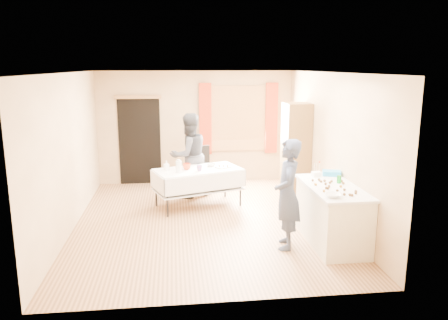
{
  "coord_description": "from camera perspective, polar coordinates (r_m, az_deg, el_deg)",
  "views": [
    {
      "loc": [
        -0.53,
        -7.36,
        2.71
      ],
      "look_at": [
        0.34,
        0.0,
        1.1
      ],
      "focal_mm": 35.0,
      "sensor_mm": 36.0,
      "label": 1
    }
  ],
  "objects": [
    {
      "name": "cake_balls",
      "position": [
        6.83,
        14.12,
        -3.27
      ],
      "size": [
        0.52,
        0.93,
        0.04
      ],
      "color": "#3F2314",
      "rests_on": "counter"
    },
    {
      "name": "wall_left",
      "position": [
        7.7,
        -19.6,
        0.94
      ],
      "size": [
        0.02,
        5.5,
        2.6
      ],
      "primitive_type": "cube",
      "color": "tan",
      "rests_on": "floor"
    },
    {
      "name": "small_bowl",
      "position": [
        8.7,
        -1.67,
        -0.63
      ],
      "size": [
        0.24,
        0.24,
        0.05
      ],
      "primitive_type": "imported",
      "rotation": [
        0.0,
        0.0,
        0.24
      ],
      "color": "white",
      "rests_on": "party_table"
    },
    {
      "name": "curtain_right",
      "position": [
        10.37,
        6.22,
        5.45
      ],
      "size": [
        0.28,
        0.06,
        1.65
      ],
      "primitive_type": "cube",
      "color": "#AD2F13",
      "rests_on": "wall_back"
    },
    {
      "name": "ceiling",
      "position": [
        7.38,
        -2.67,
        11.42
      ],
      "size": [
        4.5,
        5.5,
        0.02
      ],
      "primitive_type": "cube",
      "color": "white",
      "rests_on": "floor"
    },
    {
      "name": "wall_back",
      "position": [
        10.24,
        -3.71,
        4.28
      ],
      "size": [
        4.5,
        0.02,
        2.6
      ],
      "primitive_type": "cube",
      "color": "tan",
      "rests_on": "floor"
    },
    {
      "name": "floor",
      "position": [
        7.87,
        -2.48,
        -8.02
      ],
      "size": [
        4.5,
        5.5,
        0.02
      ],
      "primitive_type": "cube",
      "color": "#9E7047",
      "rests_on": "ground"
    },
    {
      "name": "cup_red",
      "position": [
        8.43,
        -4.9,
        -0.86
      ],
      "size": [
        0.18,
        0.18,
        0.12
      ],
      "primitive_type": "imported",
      "rotation": [
        0.0,
        0.0,
        0.1
      ],
      "color": "#BB3D1A",
      "rests_on": "party_table"
    },
    {
      "name": "cabinet",
      "position": [
        9.16,
        9.36,
        1.21
      ],
      "size": [
        0.5,
        0.6,
        1.97
      ],
      "primitive_type": "cube",
      "color": "brown",
      "rests_on": "floor"
    },
    {
      "name": "door_lintel",
      "position": [
        10.12,
        -11.2,
        8.08
      ],
      "size": [
        1.05,
        0.06,
        0.08
      ],
      "primitive_type": "cube",
      "color": "olive",
      "rests_on": "wall_back"
    },
    {
      "name": "wall_front",
      "position": [
        4.84,
        -0.16,
        -4.72
      ],
      "size": [
        4.5,
        0.02,
        2.6
      ],
      "primitive_type": "cube",
      "color": "tan",
      "rests_on": "floor"
    },
    {
      "name": "wall_right",
      "position": [
        8.0,
        13.8,
        1.71
      ],
      "size": [
        0.02,
        5.5,
        2.6
      ],
      "primitive_type": "cube",
      "color": "tan",
      "rests_on": "floor"
    },
    {
      "name": "girl",
      "position": [
        6.59,
        8.28,
        -4.45
      ],
      "size": [
        0.76,
        0.63,
        1.67
      ],
      "primitive_type": "imported",
      "rotation": [
        0.0,
        0.0,
        -1.76
      ],
      "color": "#262F48",
      "rests_on": "floor"
    },
    {
      "name": "counter",
      "position": [
        7.03,
        13.91,
        -6.9
      ],
      "size": [
        0.77,
        1.62,
        0.91
      ],
      "color": "beige",
      "rests_on": "floor"
    },
    {
      "name": "bottle",
      "position": [
        8.42,
        -7.53,
        -0.71
      ],
      "size": [
        0.15,
        0.15,
        0.18
      ],
      "primitive_type": "imported",
      "rotation": [
        0.0,
        0.0,
        0.47
      ],
      "color": "white",
      "rests_on": "party_table"
    },
    {
      "name": "window_pane",
      "position": [
        10.26,
        1.9,
        5.44
      ],
      "size": [
        1.2,
        0.02,
        1.4
      ],
      "primitive_type": "cube",
      "color": "white",
      "rests_on": "wall_back"
    },
    {
      "name": "window_frame",
      "position": [
        10.27,
        1.89,
        5.45
      ],
      "size": [
        1.32,
        0.06,
        1.52
      ],
      "primitive_type": "cube",
      "color": "olive",
      "rests_on": "wall_back"
    },
    {
      "name": "pitcher",
      "position": [
        8.21,
        -5.93,
        -0.88
      ],
      "size": [
        0.15,
        0.15,
        0.22
      ],
      "primitive_type": "cylinder",
      "rotation": [
        0.0,
        0.0,
        0.57
      ],
      "color": "silver",
      "rests_on": "party_table"
    },
    {
      "name": "doorway",
      "position": [
        10.27,
        -10.95,
        2.41
      ],
      "size": [
        0.95,
        0.04,
        2.0
      ],
      "primitive_type": "cube",
      "color": "black",
      "rests_on": "floor"
    },
    {
      "name": "cup_rainbow",
      "position": [
        8.32,
        -3.24,
        -1.06
      ],
      "size": [
        0.14,
        0.14,
        0.11
      ],
      "primitive_type": "imported",
      "rotation": [
        0.0,
        0.0,
        0.11
      ],
      "color": "red",
      "rests_on": "party_table"
    },
    {
      "name": "mixing_bowl",
      "position": [
        6.31,
        14.05,
        -4.5
      ],
      "size": [
        0.28,
        0.28,
        0.05
      ],
      "primitive_type": "imported",
      "rotation": [
        0.0,
        0.0,
        -0.14
      ],
      "color": "white",
      "rests_on": "counter"
    },
    {
      "name": "woman",
      "position": [
        9.1,
        -4.6,
        0.59
      ],
      "size": [
        1.4,
        1.37,
        1.76
      ],
      "primitive_type": "imported",
      "rotation": [
        0.0,
        0.0,
        3.62
      ],
      "color": "black",
      "rests_on": "floor"
    },
    {
      "name": "soda_can",
      "position": [
        7.06,
        14.79,
        -2.46
      ],
      "size": [
        0.08,
        0.08,
        0.12
      ],
      "primitive_type": "cylinder",
      "rotation": [
        0.0,
        0.0,
        0.27
      ],
      "color": "#168620",
      "rests_on": "counter"
    },
    {
      "name": "party_table",
      "position": [
        8.55,
        -3.39,
        -3.17
      ],
      "size": [
        1.85,
        1.35,
        0.75
      ],
      "rotation": [
        0.0,
        0.0,
        0.33
      ],
      "color": "black",
      "rests_on": "floor"
    },
    {
      "name": "curtain_left",
      "position": [
        10.13,
        -2.45,
        5.35
      ],
      "size": [
        0.28,
        0.06,
        1.65
      ],
      "primitive_type": "cube",
      "color": "#AD2F13",
      "rests_on": "wall_back"
    },
    {
      "name": "blue_basket",
      "position": [
        7.53,
        13.88,
        -1.67
      ],
      "size": [
        0.35,
        0.28,
        0.08
      ],
      "primitive_type": "cube",
      "rotation": [
        0.0,
        0.0,
        -0.31
      ],
      "color": "#1F8CCF",
      "rests_on": "counter"
    },
    {
      "name": "pastry_tray",
      "position": [
        8.59,
        -0.08,
        -0.91
      ],
      "size": [
        0.34,
        0.33,
        0.02
      ],
      "primitive_type": "cube",
      "rotation": [
        0.0,
        0.0,
        0.62
      ],
      "color": "white",
      "rests_on": "party_table"
    },
    {
      "name": "chair",
      "position": [
        9.56,
        -2.93,
        -2.41
      ],
      "size": [
        0.45,
        0.45,
        1.0
      ],
      "rotation": [
        0.0,
        0.0,
        0.1
      ],
      "color": "black",
      "rests_on": "floor"
    },
    {
      "name": "foam_block",
      "position": [
        7.4,
        11.97,
        -1.82
      ],
      "size": [
        0.17,
        0.14,
        0.08
      ],
      "primitive_type": "cube",
      "rotation": [
        0.0,
        0.0,
        0.27
      ],
      "color": "white",
      "rests_on": "counter"
    }
  ]
}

